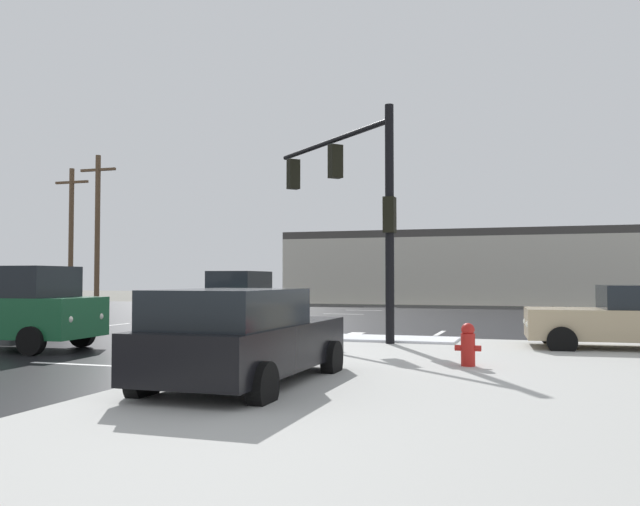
# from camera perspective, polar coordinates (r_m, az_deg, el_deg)

# --- Properties ---
(ground_plane) EXTENTS (120.00, 120.00, 0.00)m
(ground_plane) POSITION_cam_1_polar(r_m,az_deg,el_deg) (23.37, -4.76, -6.45)
(ground_plane) COLOR slate
(road_asphalt) EXTENTS (44.00, 44.00, 0.02)m
(road_asphalt) POSITION_cam_1_polar(r_m,az_deg,el_deg) (23.37, -4.76, -6.43)
(road_asphalt) COLOR black
(road_asphalt) RESTS_ON ground_plane
(snow_strip_curbside) EXTENTS (4.00, 1.60, 0.06)m
(snow_strip_curbside) POSITION_cam_1_polar(r_m,az_deg,el_deg) (18.02, 5.16, -7.20)
(snow_strip_curbside) COLOR white
(snow_strip_curbside) RESTS_ON sidewalk_corner
(lane_markings) EXTENTS (36.15, 36.15, 0.01)m
(lane_markings) POSITION_cam_1_polar(r_m,az_deg,el_deg) (21.64, -3.21, -6.74)
(lane_markings) COLOR silver
(lane_markings) RESTS_ON road_asphalt
(traffic_signal_mast) EXTENTS (4.55, 4.39, 5.98)m
(traffic_signal_mast) POSITION_cam_1_polar(r_m,az_deg,el_deg) (18.48, 2.88, 5.38)
(traffic_signal_mast) COLOR black
(traffic_signal_mast) RESTS_ON sidewalk_corner
(fire_hydrant) EXTENTS (0.48, 0.26, 0.79)m
(fire_hydrant) POSITION_cam_1_polar(r_m,az_deg,el_deg) (12.87, 12.38, -7.55)
(fire_hydrant) COLOR red
(fire_hydrant) RESTS_ON sidewalk_corner
(strip_building_background) EXTENTS (23.39, 8.00, 5.00)m
(strip_building_background) POSITION_cam_1_polar(r_m,az_deg,el_deg) (48.75, 11.50, -1.22)
(strip_building_background) COLOR beige
(strip_building_background) RESTS_ON ground_plane
(suv_white) EXTENTS (2.51, 4.96, 2.03)m
(suv_white) POSITION_cam_1_polar(r_m,az_deg,el_deg) (28.58, -6.75, -3.47)
(suv_white) COLOR white
(suv_white) RESTS_ON road_asphalt
(suv_green) EXTENTS (4.93, 2.41, 2.03)m
(suv_green) POSITION_cam_1_polar(r_m,az_deg,el_deg) (18.35, -25.36, -4.03)
(suv_green) COLOR #195933
(suv_green) RESTS_ON road_asphalt
(sedan_tan) EXTENTS (4.63, 2.27, 1.58)m
(sedan_tan) POSITION_cam_1_polar(r_m,az_deg,el_deg) (17.22, 25.11, -4.96)
(sedan_tan) COLOR tan
(sedan_tan) RESTS_ON road_asphalt
(sedan_black) EXTENTS (2.04, 4.55, 1.58)m
(sedan_black) POSITION_cam_1_polar(r_m,az_deg,el_deg) (10.51, -6.51, -7.09)
(sedan_black) COLOR black
(sedan_black) RESTS_ON road_asphalt
(utility_pole_far) EXTENTS (2.20, 0.28, 8.51)m
(utility_pole_far) POSITION_cam_1_polar(r_m,az_deg,el_deg) (38.87, -18.28, 1.96)
(utility_pole_far) COLOR brown
(utility_pole_far) RESTS_ON ground_plane
(utility_pole_distant) EXTENTS (2.20, 0.28, 8.13)m
(utility_pole_distant) POSITION_cam_1_polar(r_m,az_deg,el_deg) (41.62, -20.27, 1.45)
(utility_pole_distant) COLOR brown
(utility_pole_distant) RESTS_ON ground_plane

